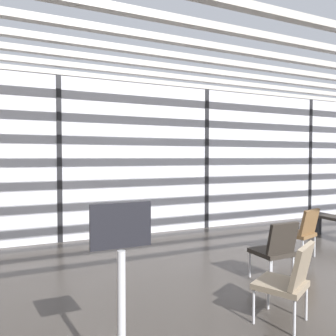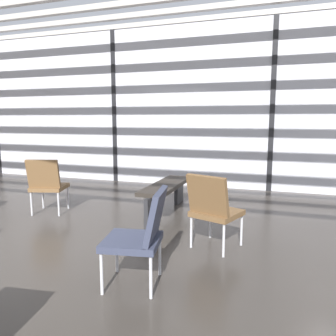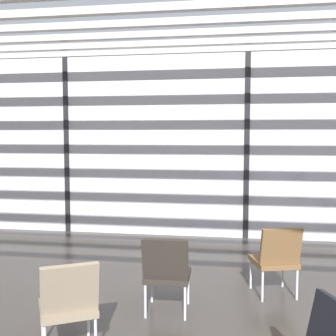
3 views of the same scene
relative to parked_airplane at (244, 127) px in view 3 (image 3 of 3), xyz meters
name	(u,v)px [view 3 (image 3 of 3)]	position (x,y,z in m)	size (l,w,h in m)	color
glass_curtain_wall	(247,146)	(-0.07, -5.58, -0.45)	(14.00, 0.08, 3.45)	silver
window_mullion_0	(67,145)	(-3.57, -5.58, -0.45)	(0.10, 0.12, 3.45)	black
window_mullion_1	(247,146)	(-0.07, -5.58, -0.45)	(0.10, 0.12, 3.45)	black
parked_airplane	(244,127)	(0.00, 0.00, 0.00)	(13.61, 4.35, 4.35)	silver
lounge_chair_0	(276,256)	(0.20, -8.42, -1.68)	(0.61, 0.64, 0.87)	brown
lounge_chair_1	(167,270)	(-1.01, -9.10, -1.68)	(0.49, 0.54, 0.87)	#28231E
lounge_chair_4	(69,301)	(-1.71, -10.07, -1.68)	(0.67, 0.69, 0.87)	#7F705B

